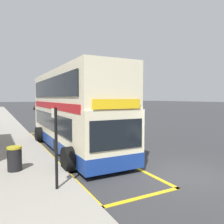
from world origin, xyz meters
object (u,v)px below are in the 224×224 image
object	(u,v)px
parked_car_silver_kerbside	(56,110)
litter_bin	(15,158)
double_decker_bus	(73,113)
bus_stop_sign	(55,139)
parked_car_maroon_across	(39,107)

from	to	relation	value
parked_car_silver_kerbside	litter_bin	xyz separation A→B (m)	(-8.84, -30.13, -0.19)
double_decker_bus	bus_stop_sign	world-z (taller)	double_decker_bus
bus_stop_sign	parked_car_maroon_across	world-z (taller)	bus_stop_sign
double_decker_bus	parked_car_maroon_across	size ratio (longest dim) A/B	2.49
parked_car_maroon_across	litter_bin	bearing A→B (deg)	77.83
double_decker_bus	parked_car_maroon_across	world-z (taller)	double_decker_bus
double_decker_bus	parked_car_silver_kerbside	bearing A→B (deg)	78.44
double_decker_bus	parked_car_maroon_across	bearing A→B (deg)	82.88
bus_stop_sign	litter_bin	distance (m)	2.80
bus_stop_sign	parked_car_maroon_across	distance (m)	48.48
parked_car_maroon_across	double_decker_bus	bearing A→B (deg)	81.42
parked_car_maroon_across	bus_stop_sign	bearing A→B (deg)	79.53
bus_stop_sign	parked_car_maroon_across	size ratio (longest dim) A/B	0.61
double_decker_bus	parked_car_silver_kerbside	distance (m)	27.68
double_decker_bus	bus_stop_sign	xyz separation A→B (m)	(-2.29, -5.43, -0.39)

